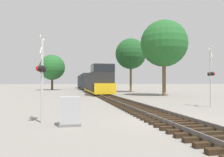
# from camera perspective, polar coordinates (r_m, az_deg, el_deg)

# --- Properties ---
(ground_plane) EXTENTS (400.00, 400.00, 0.00)m
(ground_plane) POSITION_cam_1_polar(r_m,az_deg,el_deg) (11.70, 14.14, -10.58)
(ground_plane) COLOR gray
(rail_track_bed) EXTENTS (2.60, 160.00, 0.31)m
(rail_track_bed) POSITION_cam_1_polar(r_m,az_deg,el_deg) (11.68, 14.13, -9.93)
(rail_track_bed) COLOR black
(rail_track_bed) RESTS_ON ground
(freight_train) EXTENTS (3.02, 53.21, 4.53)m
(freight_train) POSITION_cam_1_polar(r_m,az_deg,el_deg) (55.38, -6.33, -0.80)
(freight_train) COLOR #232326
(freight_train) RESTS_ON ground
(crossing_signal_near) EXTENTS (0.39, 1.01, 4.17)m
(crossing_signal_near) POSITION_cam_1_polar(r_m,az_deg,el_deg) (11.09, -17.94, 1.65)
(crossing_signal_near) COLOR #B7B7BC
(crossing_signal_near) RESTS_ON ground
(crossing_signal_far) EXTENTS (0.57, 1.01, 4.73)m
(crossing_signal_far) POSITION_cam_1_polar(r_m,az_deg,el_deg) (18.69, 24.42, 0.98)
(crossing_signal_far) COLOR #B7B7BC
(crossing_signal_far) RESTS_ON ground
(relay_cabinet) EXTENTS (0.97, 0.68, 1.31)m
(relay_cabinet) POSITION_cam_1_polar(r_m,az_deg,el_deg) (10.12, -10.94, -8.43)
(relay_cabinet) COLOR slate
(relay_cabinet) RESTS_ON ground
(tree_far_right) EXTENTS (6.69, 6.69, 10.85)m
(tree_far_right) POSITION_cam_1_polar(r_m,az_deg,el_deg) (32.55, 13.41, 8.86)
(tree_far_right) COLOR brown
(tree_far_right) RESTS_ON ground
(tree_mid_background) EXTENTS (6.01, 6.01, 10.52)m
(tree_mid_background) POSITION_cam_1_polar(r_m,az_deg,el_deg) (43.21, 4.91, 6.43)
(tree_mid_background) COLOR brown
(tree_mid_background) RESTS_ON ground
(tree_deep_background) EXTENTS (6.21, 6.21, 8.68)m
(tree_deep_background) POSITION_cam_1_polar(r_m,az_deg,el_deg) (55.60, -15.36, 2.82)
(tree_deep_background) COLOR #473521
(tree_deep_background) RESTS_ON ground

